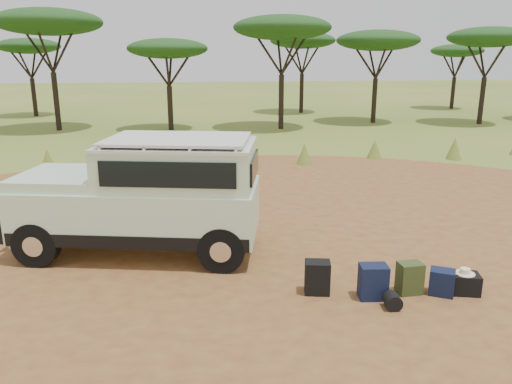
{
  "coord_description": "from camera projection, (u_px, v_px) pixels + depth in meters",
  "views": [
    {
      "loc": [
        -1.45,
        -9.23,
        3.89
      ],
      "look_at": [
        0.12,
        1.21,
        1.0
      ],
      "focal_mm": 35.0,
      "sensor_mm": 36.0,
      "label": 1
    }
  ],
  "objects": [
    {
      "name": "safari_hat",
      "position": [
        465.0,
        272.0,
        8.36
      ],
      "size": [
        0.33,
        0.33,
        0.1
      ],
      "color": "beige",
      "rests_on": "hard_case"
    },
    {
      "name": "walking_staff",
      "position": [
        64.0,
        206.0,
        10.54
      ],
      "size": [
        0.34,
        0.21,
        1.63
      ],
      "primitive_type": "cylinder",
      "rotation": [
        0.2,
        0.0,
        1.07
      ],
      "color": "brown",
      "rests_on": "ground"
    },
    {
      "name": "acacia_treeline",
      "position": [
        218.0,
        38.0,
        27.76
      ],
      "size": [
        46.7,
        13.2,
        6.26
      ],
      "color": "black",
      "rests_on": "ground"
    },
    {
      "name": "backpack_black",
      "position": [
        317.0,
        278.0,
        8.38
      ],
      "size": [
        0.47,
        0.39,
        0.57
      ],
      "primitive_type": "cube",
      "rotation": [
        0.0,
        0.0,
        -0.21
      ],
      "color": "black",
      "rests_on": "ground"
    },
    {
      "name": "backpack_olive",
      "position": [
        410.0,
        278.0,
        8.38
      ],
      "size": [
        0.41,
        0.31,
        0.55
      ],
      "primitive_type": "cube",
      "rotation": [
        0.0,
        0.0,
        0.05
      ],
      "color": "#34451F",
      "rests_on": "ground"
    },
    {
      "name": "backpack_navy",
      "position": [
        373.0,
        282.0,
        8.2
      ],
      "size": [
        0.48,
        0.37,
        0.59
      ],
      "primitive_type": "cube",
      "rotation": [
        0.0,
        0.0,
        -0.11
      ],
      "color": "#101A34",
      "rests_on": "ground"
    },
    {
      "name": "ground",
      "position": [
        259.0,
        256.0,
        10.04
      ],
      "size": [
        140.0,
        140.0,
        0.0
      ],
      "primitive_type": "plane",
      "color": "#597329",
      "rests_on": "ground"
    },
    {
      "name": "safari_vehicle",
      "position": [
        147.0,
        198.0,
        9.94
      ],
      "size": [
        5.16,
        2.94,
        2.37
      ],
      "rotation": [
        0.0,
        0.0,
        -0.22
      ],
      "color": "silver",
      "rests_on": "ground"
    },
    {
      "name": "dirt_clearing",
      "position": [
        259.0,
        256.0,
        10.04
      ],
      "size": [
        23.0,
        23.0,
        0.01
      ],
      "primitive_type": "cylinder",
      "color": "olive",
      "rests_on": "ground"
    },
    {
      "name": "hard_case",
      "position": [
        464.0,
        283.0,
        8.41
      ],
      "size": [
        0.58,
        0.47,
        0.35
      ],
      "primitive_type": "cube",
      "rotation": [
        0.0,
        0.0,
        -0.27
      ],
      "color": "black",
      "rests_on": "ground"
    },
    {
      "name": "duffel_navy",
      "position": [
        442.0,
        282.0,
        8.34
      ],
      "size": [
        0.49,
        0.46,
        0.45
      ],
      "primitive_type": "cube",
      "rotation": [
        0.0,
        0.0,
        -0.53
      ],
      "color": "#101A34",
      "rests_on": "ground"
    },
    {
      "name": "grass_fringe",
      "position": [
        226.0,
        155.0,
        18.22
      ],
      "size": [
        36.6,
        1.6,
        0.9
      ],
      "color": "#597329",
      "rests_on": "ground"
    },
    {
      "name": "stuff_sack",
      "position": [
        392.0,
        301.0,
        7.9
      ],
      "size": [
        0.29,
        0.29,
        0.26
      ],
      "primitive_type": "cylinder",
      "rotation": [
        1.57,
        0.0,
        -0.12
      ],
      "color": "black",
      "rests_on": "ground"
    }
  ]
}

